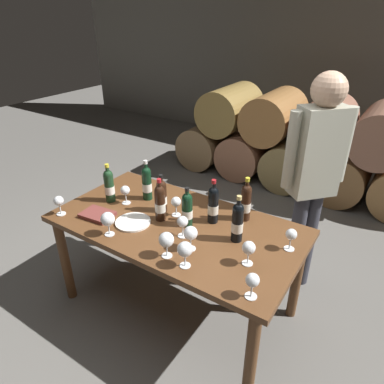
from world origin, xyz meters
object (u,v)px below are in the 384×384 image
object	(u,v)px
wine_glass_5	(166,240)
wine_glass_8	(252,281)
wine_bottle_4	(187,209)
wine_bottle_7	(246,202)
wine_glass_1	(108,219)
wine_glass_9	(291,235)
wine_glass_4	(249,249)
sommelier_presenting	(315,170)
tasting_notebook	(98,215)
wine_bottle_5	(162,196)
wine_glass_0	(185,250)
wine_bottle_2	(160,202)
wine_glass_2	(59,202)
serving_plate	(133,222)
wine_bottle_3	(109,185)
wine_glass_10	(176,203)
wine_bottle_6	(147,183)
wine_glass_6	(191,234)
dining_table	(176,234)
wine_glass_3	(182,222)
wine_bottle_1	(237,222)
wine_glass_7	(125,191)
wine_bottle_0	(213,204)

from	to	relation	value
wine_glass_5	wine_glass_8	bearing A→B (deg)	-3.05
wine_bottle_4	wine_bottle_7	world-z (taller)	wine_bottle_7
wine_glass_1	wine_glass_9	distance (m)	1.13
wine_glass_4	sommelier_presenting	world-z (taller)	sommelier_presenting
tasting_notebook	wine_bottle_5	bearing A→B (deg)	37.07
wine_bottle_7	wine_glass_0	size ratio (longest dim) A/B	1.96
wine_bottle_2	wine_glass_2	xyz separation A→B (m)	(-0.63, -0.33, -0.03)
wine_glass_1	wine_glass_5	distance (m)	0.44
wine_bottle_4	sommelier_presenting	world-z (taller)	sommelier_presenting
wine_bottle_7	serving_plate	distance (m)	0.78
wine_bottle_4	wine_glass_4	xyz separation A→B (m)	(0.51, -0.15, -0.02)
wine_glass_0	sommelier_presenting	bearing A→B (deg)	70.77
wine_bottle_3	wine_glass_10	world-z (taller)	wine_bottle_3
wine_bottle_5	wine_bottle_6	bearing A→B (deg)	157.94
serving_plate	wine_bottle_5	bearing A→B (deg)	74.19
wine_glass_10	wine_glass_0	bearing A→B (deg)	-49.37
wine_glass_1	wine_glass_6	bearing A→B (deg)	16.92
dining_table	wine_glass_1	world-z (taller)	wine_glass_1
wine_glass_0	wine_bottle_5	bearing A→B (deg)	139.23
wine_glass_8	serving_plate	size ratio (longest dim) A/B	0.61
wine_bottle_5	serving_plate	xyz separation A→B (m)	(-0.07, -0.24, -0.12)
wine_bottle_3	wine_glass_6	size ratio (longest dim) A/B	1.89
wine_glass_3	wine_bottle_1	bearing A→B (deg)	26.31
wine_bottle_6	wine_glass_9	xyz separation A→B (m)	(1.12, -0.02, -0.03)
wine_glass_8	wine_glass_7	bearing A→B (deg)	162.79
wine_bottle_7	wine_glass_6	distance (m)	0.50
wine_bottle_0	wine_glass_9	size ratio (longest dim) A/B	2.22
wine_bottle_1	tasting_notebook	size ratio (longest dim) A/B	1.44
wine_bottle_5	wine_bottle_7	bearing A→B (deg)	22.20
sommelier_presenting	wine_glass_2	bearing A→B (deg)	-142.37
wine_glass_3	wine_glass_6	distance (m)	0.14
wine_glass_1	wine_bottle_2	bearing A→B (deg)	63.35
tasting_notebook	serving_plate	bearing A→B (deg)	9.07
wine_bottle_5	tasting_notebook	distance (m)	0.47
wine_glass_3	sommelier_presenting	distance (m)	1.03
wine_glass_1	wine_glass_10	bearing A→B (deg)	62.44
wine_glass_5	wine_glass_10	xyz separation A→B (m)	(-0.22, 0.40, -0.01)
wine_glass_5	wine_glass_9	bearing A→B (deg)	38.28
wine_bottle_0	wine_glass_4	xyz separation A→B (m)	(0.39, -0.28, -0.03)
wine_glass_1	wine_glass_9	size ratio (longest dim) A/B	1.14
wine_bottle_2	wine_glass_4	world-z (taller)	wine_bottle_2
wine_glass_1	serving_plate	size ratio (longest dim) A/B	0.68
wine_glass_4	wine_glass_8	xyz separation A→B (m)	(0.13, -0.23, -0.00)
wine_bottle_4	wine_glass_9	world-z (taller)	wine_bottle_4
wine_bottle_0	wine_bottle_6	bearing A→B (deg)	179.25
wine_bottle_0	wine_bottle_7	bearing A→B (deg)	41.27
wine_bottle_4	wine_bottle_6	distance (m)	0.48
wine_glass_7	serving_plate	world-z (taller)	wine_glass_7
wine_glass_9	dining_table	bearing A→B (deg)	-169.45
wine_bottle_2	wine_glass_7	size ratio (longest dim) A/B	2.14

